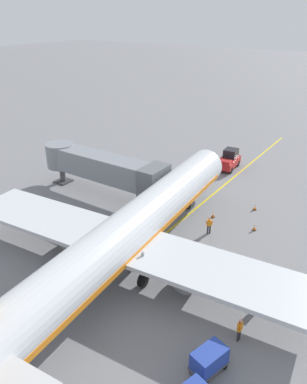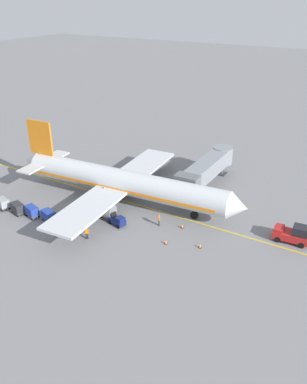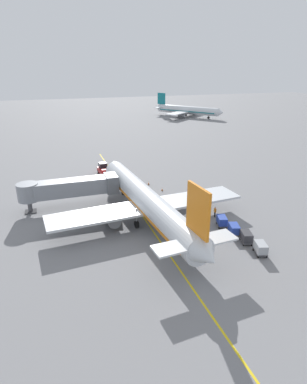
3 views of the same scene
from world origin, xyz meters
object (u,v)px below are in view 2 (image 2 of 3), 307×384
baggage_cart_third_in_train (18,208)px  jet_bridge (207,168)px  baggage_cart_front (48,215)px  safety_cone_nose_right (182,226)px  baggage_cart_tail_end (3,203)px  ground_crew_marshaller (159,219)px  safety_cone_nose_left (166,242)px  ground_crew_wing_walker (87,233)px  pushback_tractor (293,234)px  safety_cone_wing_tip (200,246)px  baggage_tug_lead (117,220)px  parked_airliner (122,182)px  ground_crew_loader (63,223)px  baggage_cart_second_in_train (32,211)px

baggage_cart_third_in_train → jet_bridge: bearing=137.4°
baggage_cart_front → safety_cone_nose_right: 18.41m
jet_bridge → baggage_cart_front: 25.26m
baggage_cart_tail_end → ground_crew_marshaller: 23.20m
baggage_cart_tail_end → safety_cone_nose_left: 25.23m
ground_crew_wing_walker → ground_crew_marshaller: size_ratio=1.00×
pushback_tractor → baggage_cart_front: pushback_tractor is taller
jet_bridge → pushback_tractor: bearing=61.5°
baggage_cart_tail_end → safety_cone_nose_right: baggage_cart_tail_end is taller
ground_crew_wing_walker → safety_cone_wing_tip: (-5.62, 13.26, -0.66)m
baggage_cart_front → baggage_cart_third_in_train: (0.71, -5.26, 0.00)m
baggage_cart_front → pushback_tractor: bearing=112.0°
baggage_cart_third_in_train → safety_cone_nose_right: (-8.53, 21.92, -0.66)m
ground_crew_wing_walker → safety_cone_nose_left: 10.15m
baggage_tug_lead → ground_crew_wing_walker: size_ratio=1.61×
parked_airliner → ground_crew_loader: 11.03m
jet_bridge → safety_cone_nose_right: bearing=10.1°
pushback_tractor → baggage_cart_tail_end: pushback_tractor is taller
baggage_tug_lead → baggage_cart_tail_end: bearing=-74.1°
parked_airliner → ground_crew_loader: parked_airliner is taller
ground_crew_loader → safety_cone_nose_left: 14.07m
pushback_tractor → baggage_cart_front: size_ratio=1.53×
jet_bridge → safety_cone_wing_tip: (15.76, 6.26, -3.17)m
parked_airliner → baggage_cart_second_in_train: 13.44m
baggage_tug_lead → baggage_cart_third_in_train: 14.78m
ground_crew_marshaller → safety_cone_wing_tip: ground_crew_marshaller is taller
baggage_cart_third_in_train → safety_cone_wing_tip: (-5.58, 25.90, -0.66)m
baggage_cart_third_in_train → safety_cone_nose_right: baggage_cart_third_in_train is taller
baggage_cart_tail_end → ground_crew_wing_walker: size_ratio=1.76×
baggage_cart_front → jet_bridge: bearing=145.1°
pushback_tractor → baggage_cart_front: (12.14, -30.02, -0.15)m
baggage_cart_tail_end → jet_bridge: bearing=133.5°
baggage_cart_third_in_train → ground_crew_marshaller: size_ratio=1.76×
baggage_cart_tail_end → safety_cone_nose_left: baggage_cart_tail_end is taller
baggage_cart_third_in_train → safety_cone_nose_left: (-4.12, 21.87, -0.66)m
baggage_cart_front → baggage_cart_third_in_train: bearing=-82.3°
baggage_cart_second_in_train → ground_crew_wing_walker: bearing=87.5°
safety_cone_nose_left → safety_cone_wing_tip: size_ratio=1.00×
jet_bridge → baggage_cart_third_in_train: bearing=-42.6°
safety_cone_nose_right → baggage_cart_front: bearing=-64.9°
parked_airliner → jet_bridge: parked_airliner is taller
ground_crew_wing_walker → ground_crew_marshaller: bearing=140.3°
baggage_cart_second_in_train → ground_crew_loader: ground_crew_loader is taller
ground_crew_marshaller → safety_cone_nose_left: 4.55m
ground_crew_wing_walker → safety_cone_nose_right: bearing=132.7°
baggage_cart_second_in_train → ground_crew_marshaller: bearing=113.3°
safety_cone_nose_left → safety_cone_wing_tip: bearing=109.9°
pushback_tractor → safety_cone_nose_right: bearing=-72.1°
parked_airliner → safety_cone_wing_tip: 16.23m
parked_airliner → pushback_tractor: (-2.17, 24.52, -2.09)m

